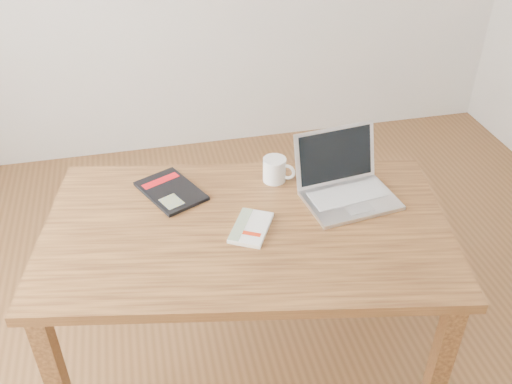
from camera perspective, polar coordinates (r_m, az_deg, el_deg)
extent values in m
plane|color=brown|center=(2.59, 3.23, -17.12)|extent=(4.00, 4.00, 0.00)
cube|color=brown|center=(2.10, -0.97, -3.78)|extent=(1.61, 1.11, 0.04)
cube|color=brown|center=(2.22, -19.26, -17.48)|extent=(0.07, 0.07, 0.71)
cube|color=brown|center=(2.23, 17.78, -16.58)|extent=(0.07, 0.07, 0.71)
cube|color=brown|center=(2.69, -15.67, -5.35)|extent=(0.07, 0.07, 0.71)
cube|color=brown|center=(2.71, 13.44, -4.71)|extent=(0.07, 0.07, 0.71)
cube|color=silver|center=(2.06, -0.49, -3.60)|extent=(0.20, 0.23, 0.01)
cube|color=white|center=(2.06, -0.50, -3.58)|extent=(0.20, 0.23, 0.02)
cube|color=gray|center=(2.07, -1.55, -3.21)|extent=(0.13, 0.19, 0.00)
cube|color=red|center=(2.02, -0.44, -4.20)|extent=(0.07, 0.05, 0.00)
cube|color=black|center=(2.27, -8.51, 0.11)|extent=(0.28, 0.33, 0.01)
cube|color=#B50C13|center=(2.33, -9.51, 1.12)|extent=(0.16, 0.10, 0.00)
cube|color=gray|center=(2.20, -8.45, -0.95)|extent=(0.10, 0.10, 0.00)
cube|color=silver|center=(2.23, 9.44, -0.83)|extent=(0.37, 0.28, 0.02)
cube|color=silver|center=(2.24, 9.12, -0.24)|extent=(0.31, 0.16, 0.00)
cube|color=#BCBCC1|center=(2.17, 10.36, -1.68)|extent=(0.11, 0.07, 0.00)
cube|color=silver|center=(2.27, 7.94, 3.66)|extent=(0.35, 0.11, 0.22)
cube|color=black|center=(2.26, 8.00, 3.63)|extent=(0.31, 0.10, 0.19)
cylinder|color=white|center=(2.30, 1.86, 2.26)|extent=(0.09, 0.09, 0.10)
cylinder|color=black|center=(2.27, 1.88, 3.23)|extent=(0.08, 0.08, 0.01)
torus|color=white|center=(2.29, 3.12, 2.02)|extent=(0.07, 0.05, 0.07)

